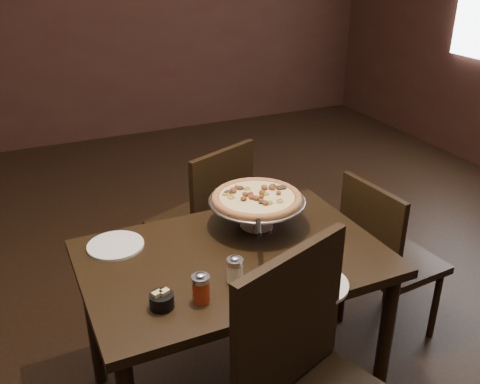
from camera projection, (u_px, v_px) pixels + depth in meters
name	position (u px, v px, depth m)	size (l,w,h in m)	color
room	(240.00, 66.00, 1.88)	(6.04, 7.04, 2.84)	black
dining_table	(234.00, 275.00, 2.09)	(1.15, 0.77, 0.71)	black
pizza_stand	(257.00, 198.00, 2.18)	(0.40, 0.40, 0.17)	silver
parmesan_shaker	(235.00, 270.00, 1.86)	(0.06, 0.06, 0.10)	beige
pepper_flake_shaker	(201.00, 288.00, 1.76)	(0.06, 0.06, 0.11)	#99200D
packet_caddy	(162.00, 300.00, 1.74)	(0.08, 0.08, 0.06)	black
napkin_stack	(310.00, 266.00, 1.96)	(0.15, 0.15, 0.02)	silver
plate_left	(116.00, 245.00, 2.09)	(0.22, 0.22, 0.01)	silver
plate_near	(312.00, 284.00, 1.86)	(0.25, 0.25, 0.01)	silver
serving_spatula	(259.00, 228.00, 1.96)	(0.15, 0.15, 0.02)	silver
chair_far	(207.00, 218.00, 2.79)	(0.55, 0.55, 0.90)	black
chair_side	(384.00, 255.00, 2.52)	(0.42, 0.42, 0.84)	black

